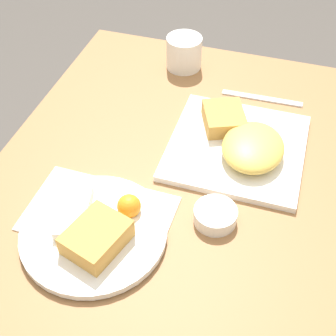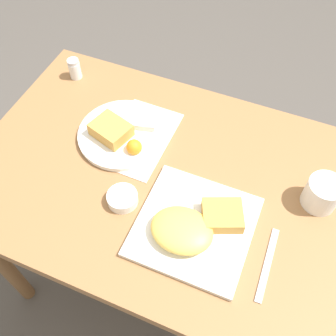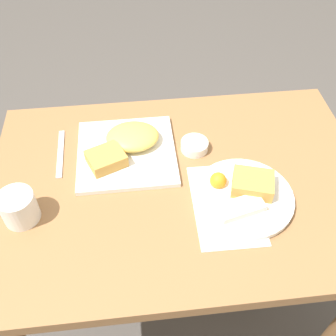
{
  "view_description": "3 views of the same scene",
  "coord_description": "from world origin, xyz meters",
  "views": [
    {
      "loc": [
        -0.59,
        -0.19,
        1.39
      ],
      "look_at": [
        0.0,
        -0.01,
        0.76
      ],
      "focal_mm": 50.0,
      "sensor_mm": 36.0,
      "label": 1
    },
    {
      "loc": [
        0.25,
        -0.55,
        1.58
      ],
      "look_at": [
        0.03,
        -0.0,
        0.75
      ],
      "focal_mm": 42.0,
      "sensor_mm": 36.0,
      "label": 2
    },
    {
      "loc": [
        0.11,
        0.69,
        1.52
      ],
      "look_at": [
        0.04,
        0.0,
        0.76
      ],
      "focal_mm": 42.0,
      "sensor_mm": 36.0,
      "label": 3
    }
  ],
  "objects": [
    {
      "name": "dining_table",
      "position": [
        0.0,
        0.0,
        0.62
      ],
      "size": [
        1.04,
        0.72,
        0.71
      ],
      "color": "olive",
      "rests_on": "ground_plane"
    },
    {
      "name": "menu_card",
      "position": [
        -0.1,
        0.09,
        0.71
      ],
      "size": [
        0.17,
        0.27,
        0.0
      ],
      "rotation": [
        0.0,
        0.0,
        -0.01
      ],
      "color": "silver",
      "rests_on": "dining_table"
    },
    {
      "name": "plate_square_near",
      "position": [
        0.14,
        -0.12,
        0.73
      ],
      "size": [
        0.28,
        0.28,
        0.06
      ],
      "color": "white",
      "rests_on": "dining_table"
    },
    {
      "name": "plate_oval_far",
      "position": [
        -0.15,
        0.08,
        0.72
      ],
      "size": [
        0.26,
        0.26,
        0.05
      ],
      "color": "white",
      "rests_on": "menu_card"
    },
    {
      "name": "sauce_ramekin",
      "position": [
        -0.05,
        -0.12,
        0.72
      ],
      "size": [
        0.08,
        0.08,
        0.03
      ],
      "color": "white",
      "rests_on": "dining_table"
    },
    {
      "name": "butter_knife",
      "position": [
        0.33,
        -0.14,
        0.71
      ],
      "size": [
        0.02,
        0.19,
        0.0
      ],
      "rotation": [
        0.0,
        0.0,
        1.6
      ],
      "color": "silver",
      "rests_on": "dining_table"
    },
    {
      "name": "coffee_mug",
      "position": [
        0.41,
        0.08,
        0.75
      ],
      "size": [
        0.09,
        0.09,
        0.08
      ],
      "color": "white",
      "rests_on": "dining_table"
    }
  ]
}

